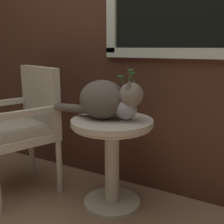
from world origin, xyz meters
TOP-DOWN VIEW (x-y plane):
  - ground_plane at (0.00, 0.00)m, footprint 6.00×6.00m
  - back_wall at (0.01, 0.65)m, footprint 4.00×0.07m
  - wicker_side_table at (0.06, 0.27)m, footprint 0.54×0.54m
  - wicker_chair at (-0.65, 0.15)m, footprint 0.65×0.64m
  - cat at (0.01, 0.26)m, footprint 0.63×0.29m
  - pewter_vase_with_ivy at (0.16, 0.28)m, footprint 0.14×0.14m

SIDE VIEW (x-z plane):
  - ground_plane at x=0.00m, z-range 0.00..0.00m
  - wicker_side_table at x=0.06m, z-range 0.12..0.74m
  - wicker_chair at x=-0.65m, z-range 0.06..0.99m
  - pewter_vase_with_ivy at x=0.16m, z-range 0.55..0.88m
  - cat at x=0.01m, z-range 0.61..0.88m
  - back_wall at x=0.01m, z-range 0.00..2.60m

